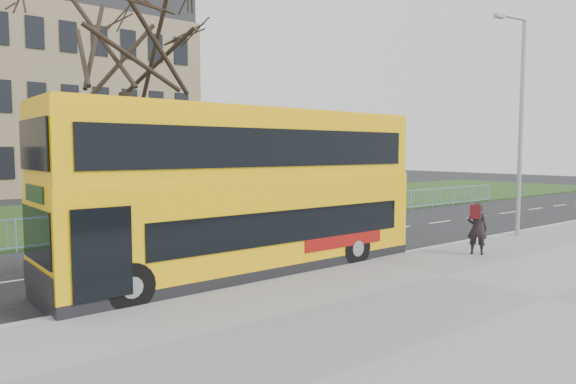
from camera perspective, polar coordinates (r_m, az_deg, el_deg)
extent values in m
plane|color=black|center=(16.62, 5.18, -6.90)|extent=(120.00, 120.00, 0.00)
cube|color=slate|center=(12.66, 26.84, -10.75)|extent=(80.00, 10.50, 0.12)
cube|color=#959598|center=(15.53, 9.11, -7.49)|extent=(80.00, 0.20, 0.14)
cube|color=#213513|center=(28.66, -14.69, -2.11)|extent=(80.00, 15.40, 0.08)
cube|color=yellow|center=(13.77, -4.60, -3.72)|extent=(10.39, 2.70, 1.92)
cube|color=yellow|center=(13.65, -4.63, 0.96)|extent=(10.39, 2.70, 0.33)
cube|color=yellow|center=(13.63, -4.66, 5.27)|extent=(10.33, 2.65, 1.72)
cube|color=black|center=(13.13, 0.61, -3.78)|extent=(7.97, 0.23, 0.84)
cube|color=black|center=(12.64, -1.51, 4.95)|extent=(9.50, 0.27, 0.93)
cylinder|color=black|center=(11.24, -17.14, -9.99)|extent=(1.03, 0.30, 1.02)
cylinder|color=black|center=(15.00, 7.43, -6.18)|extent=(1.03, 0.30, 1.02)
imported|color=black|center=(16.87, 20.28, -3.81)|extent=(0.60, 0.69, 1.60)
cylinder|color=#9B9CA3|center=(21.16, 24.46, 6.38)|extent=(0.16, 0.16, 7.99)
cylinder|color=#9B9CA3|center=(21.14, 23.68, 17.36)|extent=(1.40, 0.28, 0.10)
cube|color=#9B9CA3|center=(20.58, 22.47, 17.61)|extent=(0.47, 0.24, 0.12)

